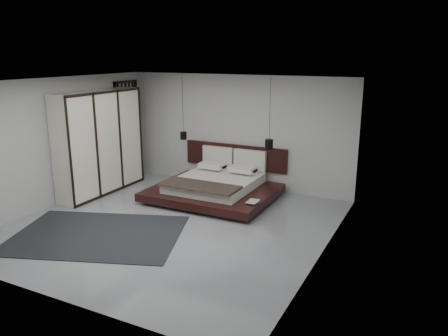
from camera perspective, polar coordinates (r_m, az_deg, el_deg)
The scene contains 14 objects.
floor at distance 8.81m, azimuth -6.86°, elevation -7.33°, with size 6.00×6.00×0.00m, color #94969C.
ceiling at distance 8.18m, azimuth -7.47°, elevation 11.15°, with size 6.00×6.00×0.00m, color white.
wall_back at distance 10.96m, azimuth 1.56°, elevation 4.79°, with size 6.00×6.00×0.00m, color #BCBCBA.
wall_front at distance 6.22m, azimuth -22.62°, elevation -4.22°, with size 6.00×6.00×0.00m, color #BCBCBA.
wall_left at distance 10.33m, azimuth -21.19°, elevation 3.17°, with size 6.00×6.00×0.00m, color #BCBCBA.
wall_right at distance 7.21m, azimuth 13.14°, elevation -0.91°, with size 6.00×6.00×0.00m, color #BCBCBA.
lattice_screen at distance 12.06m, azimuth -12.44°, elevation 4.90°, with size 0.05×0.90×2.60m, color black.
bed at distance 10.26m, azimuth -1.06°, elevation -2.30°, with size 2.76×2.39×1.07m.
book_lower at distance 9.25m, azimuth 3.33°, elevation -4.39°, with size 0.20×0.26×0.02m, color #99724C.
book_upper at distance 9.22m, azimuth 3.14°, elevation -4.28°, with size 0.22×0.31×0.02m, color #99724C.
pendant_left at distance 10.93m, azimuth -5.32°, elevation 4.30°, with size 0.16×0.16×1.58m.
pendant_right at distance 9.94m, azimuth 5.90°, elevation 3.15°, with size 0.19×0.19×1.61m.
wardrobe at distance 10.88m, azimuth -15.95°, elevation 3.24°, with size 0.59×2.51×2.46m.
rug at distance 8.61m, azimuth -16.19°, elevation -8.33°, with size 3.07×2.20×0.01m, color black.
Camera 1 is at (4.55, -6.78, 3.31)m, focal length 35.00 mm.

